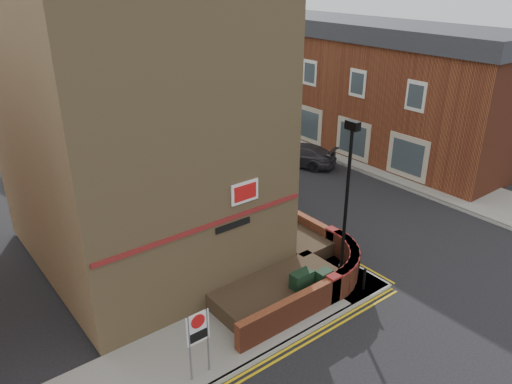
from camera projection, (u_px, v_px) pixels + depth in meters
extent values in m
plane|color=black|center=(333.00, 319.00, 17.05)|extent=(120.00, 120.00, 0.00)
cube|color=gray|center=(224.00, 336.00, 16.14)|extent=(13.00, 3.00, 0.12)
cube|color=gray|center=(161.00, 168.00, 29.63)|extent=(2.00, 32.00, 0.12)
cube|color=gray|center=(328.00, 144.00, 33.65)|extent=(4.00, 40.00, 0.12)
cube|color=gray|center=(252.00, 363.00, 15.06)|extent=(13.00, 0.15, 0.12)
cube|color=gray|center=(176.00, 164.00, 30.19)|extent=(0.15, 32.00, 0.12)
cube|color=gray|center=(306.00, 150.00, 32.52)|extent=(0.15, 40.00, 0.12)
cube|color=gold|center=(257.00, 369.00, 14.90)|extent=(13.00, 0.28, 0.01)
cube|color=gold|center=(180.00, 164.00, 30.35)|extent=(0.28, 32.00, 0.01)
cube|color=#987B50|center=(133.00, 123.00, 18.79)|extent=(8.00, 10.00, 11.00)
cube|color=maroon|center=(208.00, 226.00, 16.13)|extent=(7.80, 0.06, 0.15)
cube|color=white|center=(245.00, 192.00, 16.63)|extent=(1.10, 0.05, 0.75)
cube|color=black|center=(233.00, 226.00, 16.81)|extent=(1.40, 0.04, 0.22)
cylinder|color=black|center=(346.00, 212.00, 17.52)|extent=(0.12, 0.12, 6.00)
cylinder|color=black|center=(340.00, 274.00, 18.59)|extent=(0.20, 0.20, 0.80)
cube|color=black|center=(353.00, 125.00, 16.22)|extent=(0.25, 0.50, 0.30)
cube|color=black|center=(301.00, 287.00, 17.52)|extent=(0.80, 0.45, 1.20)
cube|color=black|center=(323.00, 284.00, 17.77)|extent=(0.55, 0.40, 1.10)
cylinder|color=black|center=(364.00, 279.00, 18.22)|extent=(0.11, 0.11, 0.90)
cylinder|color=black|center=(358.00, 264.00, 19.13)|extent=(0.11, 0.11, 0.90)
cylinder|color=slate|center=(190.00, 350.00, 13.93)|extent=(0.06, 0.06, 2.20)
cylinder|color=slate|center=(208.00, 340.00, 14.27)|extent=(0.06, 0.06, 2.20)
cube|color=white|center=(198.00, 328.00, 13.85)|extent=(0.72, 0.04, 1.00)
cylinder|color=red|center=(198.00, 321.00, 13.73)|extent=(0.44, 0.02, 0.44)
cube|color=brown|center=(306.00, 80.00, 35.94)|extent=(5.00, 30.00, 7.00)
cube|color=#26282D|center=(308.00, 22.00, 34.29)|extent=(5.40, 30.40, 1.00)
cube|color=#BAB399|center=(165.00, 47.00, 51.01)|extent=(5.00, 12.00, 7.00)
cube|color=#26282D|center=(162.00, 5.00, 49.37)|extent=(5.40, 12.40, 1.00)
cylinder|color=#382B1E|center=(175.00, 139.00, 27.23)|extent=(0.24, 0.24, 4.55)
sphere|color=#1B521E|center=(172.00, 92.00, 26.16)|extent=(3.64, 3.64, 3.64)
sphere|color=#1B521E|center=(183.00, 107.00, 26.52)|extent=(2.60, 2.60, 2.60)
sphere|color=#1B521E|center=(164.00, 100.00, 26.47)|extent=(2.86, 2.86, 2.86)
cylinder|color=#382B1E|center=(115.00, 105.00, 32.87)|extent=(0.24, 0.24, 5.04)
sphere|color=#1B521E|center=(109.00, 61.00, 31.69)|extent=(4.03, 4.03, 4.03)
sphere|color=#1B521E|center=(119.00, 76.00, 32.08)|extent=(2.88, 2.88, 2.88)
sphere|color=#1B521E|center=(103.00, 68.00, 32.01)|extent=(3.17, 3.17, 3.17)
cylinder|color=#382B1E|center=(72.00, 86.00, 38.67)|extent=(0.24, 0.24, 4.76)
sphere|color=#1B521E|center=(67.00, 50.00, 37.55)|extent=(3.81, 3.81, 3.81)
sphere|color=#1B521E|center=(75.00, 62.00, 37.93)|extent=(2.72, 2.72, 2.72)
sphere|color=#1B521E|center=(62.00, 57.00, 37.87)|extent=(2.99, 2.99, 2.99)
cylinder|color=black|center=(104.00, 109.00, 35.63)|extent=(0.10, 0.10, 3.20)
imported|color=black|center=(100.00, 79.00, 34.76)|extent=(0.20, 0.16, 1.00)
imported|color=silver|center=(244.00, 175.00, 26.81)|extent=(3.30, 4.93, 1.54)
imported|color=#9C2311|center=(184.00, 154.00, 30.31)|extent=(2.49, 4.47, 1.18)
imported|color=#302F34|center=(300.00, 154.00, 30.09)|extent=(3.48, 4.76, 1.28)
imported|color=#AFB2B7|center=(244.00, 130.00, 34.66)|extent=(2.59, 4.07, 1.29)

